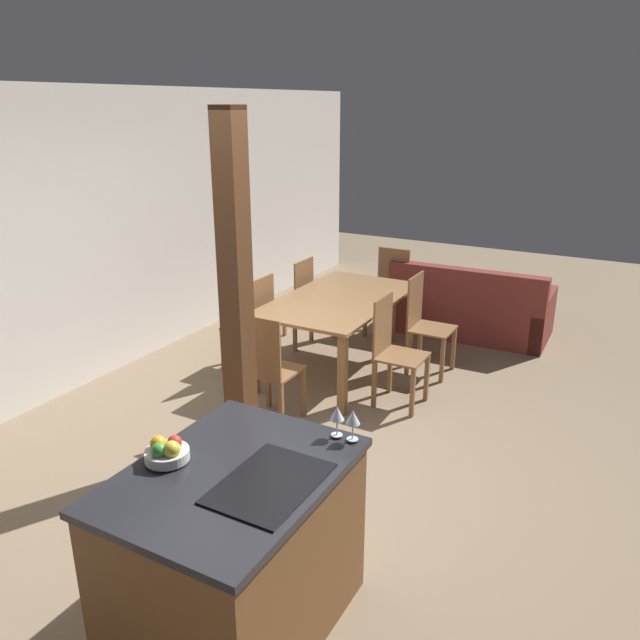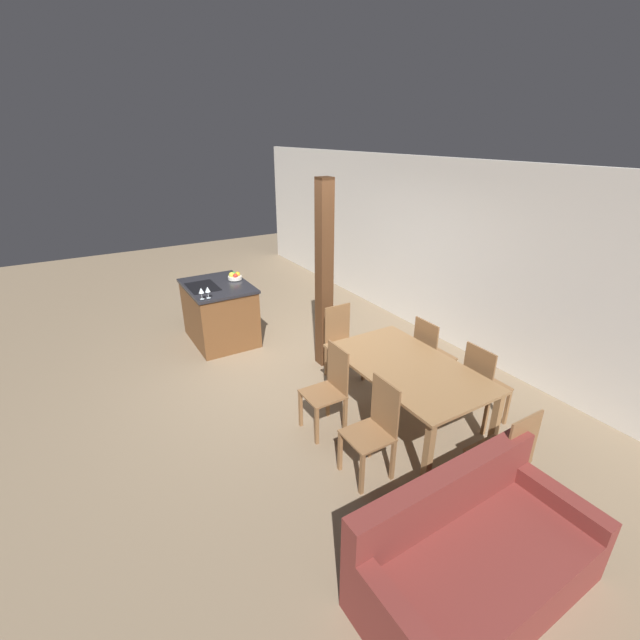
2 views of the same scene
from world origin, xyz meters
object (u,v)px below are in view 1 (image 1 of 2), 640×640
(wine_glass_near, at_px, (353,418))
(dining_chair_far_left, at_px, (254,322))
(dining_chair_near_left, at_px, (394,349))
(timber_post, at_px, (236,292))
(dining_chair_far_right, at_px, (295,301))
(fruit_bowl, at_px, (167,451))
(dining_chair_foot_end, at_px, (389,290))
(wine_glass_middle, at_px, (337,414))
(couch, at_px, (470,310))
(kitchen_island, at_px, (236,551))
(dining_chair_head_end, at_px, (268,368))
(dining_table, at_px, (339,307))
(dining_chair_near_right, at_px, (425,323))

(wine_glass_near, distance_m, dining_chair_far_left, 3.13)
(dining_chair_near_left, distance_m, timber_post, 1.65)
(dining_chair_far_right, height_order, timber_post, timber_post)
(fruit_bowl, height_order, dining_chair_foot_end, fruit_bowl)
(wine_glass_middle, distance_m, couch, 4.40)
(kitchen_island, bearing_deg, dining_chair_far_left, 32.86)
(dining_chair_head_end, bearing_deg, dining_table, -90.00)
(dining_chair_near_right, xyz_separation_m, dining_chair_far_left, (-0.79, 1.48, 0.00))
(dining_chair_near_left, height_order, dining_chair_far_right, same)
(dining_chair_far_right, bearing_deg, couch, 129.31)
(wine_glass_middle, xyz_separation_m, dining_chair_far_right, (3.01, 2.05, -0.54))
(dining_table, height_order, dining_chair_near_left, dining_chair_near_left)
(dining_chair_far_left, distance_m, dining_chair_far_right, 0.79)
(dining_chair_far_left, bearing_deg, dining_chair_head_end, 40.51)
(wine_glass_middle, height_order, couch, wine_glass_middle)
(wine_glass_near, distance_m, dining_chair_foot_end, 4.16)
(dining_chair_far_right, distance_m, dining_chair_head_end, 1.82)
(dining_chair_near_right, relative_size, dining_chair_far_right, 1.00)
(dining_chair_far_right, xyz_separation_m, timber_post, (-2.08, -0.76, 0.76))
(dining_chair_head_end, xyz_separation_m, dining_chair_foot_end, (2.52, 0.00, 0.00))
(wine_glass_near, relative_size, dining_chair_far_left, 0.17)
(kitchen_island, relative_size, dining_table, 0.67)
(dining_chair_foot_end, bearing_deg, wine_glass_middle, -71.24)
(dining_table, bearing_deg, wine_glass_near, -151.73)
(dining_chair_foot_end, height_order, couch, dining_chair_foot_end)
(dining_chair_near_right, relative_size, couch, 0.55)
(wine_glass_near, bearing_deg, fruit_bowl, 130.68)
(dining_chair_head_end, relative_size, couch, 0.55)
(dining_chair_far_left, xyz_separation_m, dining_chair_head_end, (-0.86, -0.74, 0.00))
(dining_chair_near_left, xyz_separation_m, dining_chair_foot_end, (1.66, 0.74, 0.00))
(wine_glass_middle, xyz_separation_m, dining_chair_head_end, (1.35, 1.32, -0.54))
(dining_chair_far_left, height_order, timber_post, timber_post)
(wine_glass_near, bearing_deg, dining_chair_far_right, 35.45)
(wine_glass_near, distance_m, wine_glass_middle, 0.09)
(dining_chair_far_left, relative_size, dining_chair_far_right, 1.00)
(wine_glass_near, xyz_separation_m, dining_chair_near_left, (2.21, 0.67, -0.54))
(dining_chair_foot_end, bearing_deg, dining_chair_near_right, -49.49)
(couch, bearing_deg, wine_glass_near, 96.35)
(fruit_bowl, height_order, dining_chair_near_left, fruit_bowl)
(dining_chair_near_right, distance_m, dining_chair_foot_end, 1.14)
(wine_glass_middle, xyz_separation_m, timber_post, (0.93, 1.30, 0.22))
(kitchen_island, relative_size, dining_chair_near_left, 1.22)
(kitchen_island, bearing_deg, dining_chair_near_left, 6.03)
(dining_chair_near_left, bearing_deg, kitchen_island, -173.97)
(fruit_bowl, bearing_deg, dining_chair_far_right, 21.87)
(dining_table, bearing_deg, dining_chair_near_left, -118.29)
(fruit_bowl, xyz_separation_m, dining_chair_far_left, (2.81, 1.45, -0.47))
(kitchen_island, xyz_separation_m, couch, (4.82, 0.19, -0.19))
(dining_chair_far_right, distance_m, timber_post, 2.34)
(dining_chair_near_left, relative_size, dining_chair_far_left, 1.00)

